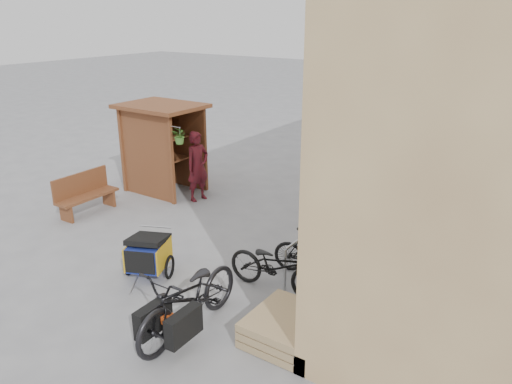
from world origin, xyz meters
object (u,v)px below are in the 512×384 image
Objects in this scene: pallet_stack at (285,327)px; bike_7 at (386,192)px; bike_4 at (354,213)px; bike_5 at (364,209)px; cargo_bike at (189,299)px; bike_2 at (338,236)px; bench at (85,193)px; shopping_carts at (438,170)px; child_trailer at (148,253)px; person_kiosk at (198,166)px; bike_6 at (375,201)px; bike_0 at (276,266)px; kiosk at (160,136)px; bike_3 at (351,223)px; bike_1 at (313,253)px.

bike_7 is at bearing 95.83° from pallet_stack.
bike_5 reaches higher than bike_4.
bike_2 is at bearing 76.78° from cargo_bike.
bike_2 is (6.12, 1.36, -0.08)m from bench.
shopping_carts is 0.95× the size of cargo_bike.
child_trailer is 0.89× the size of bike_2.
person_kiosk is at bearing 112.28° from bike_4.
cargo_bike is 1.47× the size of bike_6.
bike_6 is (0.15, 4.25, -0.09)m from bike_0.
bike_2 is (5.72, -0.90, -1.12)m from kiosk.
bike_3 is 1.81m from bike_6.
bike_7 reaches higher than bike_1.
bike_4 is at bearing 36.00° from child_trailer.
bike_3 reaches higher than bike_0.
kiosk is 1.60× the size of bike_1.
bike_0 is at bearing 158.79° from bike_6.
bike_0 is 3.18m from bike_4.
bike_2 is at bearing 100.65° from pallet_stack.
pallet_stack is 5.81m from bike_7.
bench is 1.03× the size of bike_6.
bike_0 is (-0.85, -7.11, -0.07)m from shopping_carts.
bench is at bearing 166.48° from pallet_stack.
bike_4 is at bearing -5.41° from bike_1.
bike_0 reaches higher than bike_5.
kiosk reaches higher than cargo_bike.
cargo_bike is 2.73m from bike_1.
cargo_bike is at bearing -23.76° from bench.
bike_6 is at bearing -3.89° from bike_0.
bike_1 is (-0.57, -6.25, -0.10)m from shopping_carts.
bike_7 reaches higher than bike_6.
bike_1 is at bearing 174.92° from bike_5.
pallet_stack is 3.03m from bike_2.
cargo_bike is 1.24× the size of person_kiosk.
bench is 0.84× the size of bike_0.
person_kiosk is at bearing 52.03° from bench.
person_kiosk is (-4.98, 3.86, 0.71)m from pallet_stack.
bench is at bearing 83.19° from bike_0.
bike_2 reaches higher than bike_6.
cargo_bike is 1.33× the size of bike_7.
shopping_carts is 1.39× the size of bike_6.
pallet_stack is 8.22m from shopping_carts.
bike_2 reaches higher than child_trailer.
bench is 5.86m from bike_0.
pallet_stack is at bearing -28.35° from child_trailer.
bike_0 is 0.91m from bike_1.
bike_0 is at bearing 127.70° from pallet_stack.
cargo_bike is 3.71m from bike_2.
person_kiosk reaches higher than shopping_carts.
bike_4 is at bearing 9.50° from bike_3.
bike_2 is (-0.56, 2.97, 0.22)m from pallet_stack.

